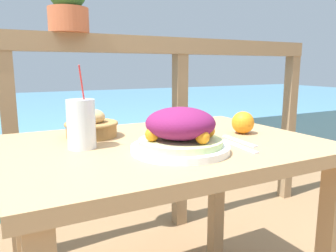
# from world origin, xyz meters

# --- Properties ---
(patio_table) EXTENTS (1.01, 0.75, 0.72)m
(patio_table) POSITION_xyz_m (0.00, 0.00, 0.61)
(patio_table) COLOR tan
(patio_table) RESTS_ON ground_plane
(railing_fence) EXTENTS (2.80, 0.08, 1.13)m
(railing_fence) POSITION_xyz_m (0.00, 0.71, 0.80)
(railing_fence) COLOR #937551
(railing_fence) RESTS_ON ground_plane
(sea_backdrop) EXTENTS (12.00, 4.00, 0.52)m
(sea_backdrop) POSITION_xyz_m (0.00, 3.21, 0.26)
(sea_backdrop) COLOR teal
(sea_backdrop) RESTS_ON ground_plane
(salad_plate) EXTENTS (0.29, 0.29, 0.13)m
(salad_plate) POSITION_xyz_m (-0.03, -0.14, 0.78)
(salad_plate) COLOR white
(salad_plate) RESTS_ON patio_table
(drink_glass) EXTENTS (0.09, 0.09, 0.25)m
(drink_glass) POSITION_xyz_m (-0.27, 0.04, 0.79)
(drink_glass) COLOR silver
(drink_glass) RESTS_ON patio_table
(bread_basket) EXTENTS (0.19, 0.19, 0.10)m
(bread_basket) POSITION_xyz_m (-0.21, 0.18, 0.76)
(bread_basket) COLOR olive
(bread_basket) RESTS_ON patio_table
(potted_plant) EXTENTS (0.19, 0.19, 0.28)m
(potted_plant) POSITION_xyz_m (-0.16, 0.71, 1.26)
(potted_plant) COLOR #B75B38
(potted_plant) RESTS_ON railing_fence
(fork) EXTENTS (0.03, 0.18, 0.00)m
(fork) POSITION_xyz_m (0.16, -0.18, 0.72)
(fork) COLOR silver
(fork) RESTS_ON patio_table
(knife) EXTENTS (0.03, 0.18, 0.00)m
(knife) POSITION_xyz_m (0.21, -0.12, 0.72)
(knife) COLOR silver
(knife) RESTS_ON patio_table
(orange_near_basket) EXTENTS (0.08, 0.08, 0.08)m
(orange_near_basket) POSITION_xyz_m (0.31, -0.02, 0.76)
(orange_near_basket) COLOR orange
(orange_near_basket) RESTS_ON patio_table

